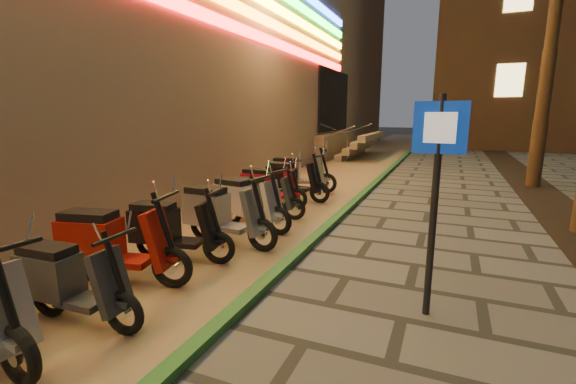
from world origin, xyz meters
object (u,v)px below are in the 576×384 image
at_px(scooter_13, 296,173).
at_px(scooter_5, 67,281).
at_px(pedestrian_sign, 436,177).
at_px(scooter_8, 219,213).
at_px(scooter_11, 266,186).
at_px(scooter_6, 110,243).
at_px(scooter_12, 290,179).
at_px(scooter_7, 170,229).
at_px(scooter_10, 260,195).
at_px(scooter_9, 244,201).

bearing_deg(scooter_13, scooter_5, -102.07).
xyz_separation_m(pedestrian_sign, scooter_8, (-3.42, 1.13, -1.01)).
height_order(pedestrian_sign, scooter_11, pedestrian_sign).
bearing_deg(pedestrian_sign, scooter_6, -167.87).
height_order(scooter_8, scooter_12, scooter_8).
distance_m(scooter_6, scooter_7, 0.97).
bearing_deg(scooter_10, scooter_8, -93.42).
xyz_separation_m(scooter_9, scooter_13, (-0.32, 3.57, 0.02)).
xyz_separation_m(scooter_5, scooter_6, (-0.35, 0.91, 0.08)).
bearing_deg(scooter_8, scooter_12, 97.39).
bearing_deg(scooter_11, scooter_5, -86.45).
distance_m(scooter_6, scooter_10, 3.69).
xyz_separation_m(pedestrian_sign, scooter_9, (-3.50, 2.12, -1.02)).
distance_m(scooter_7, scooter_8, 0.98).
height_order(scooter_10, scooter_13, scooter_13).
xyz_separation_m(scooter_10, scooter_13, (-0.27, 2.77, 0.07)).
height_order(pedestrian_sign, scooter_9, pedestrian_sign).
height_order(scooter_12, scooter_13, scooter_13).
distance_m(scooter_7, scooter_10, 2.72).
height_order(scooter_5, scooter_13, scooter_13).
bearing_deg(scooter_7, scooter_5, -95.62).
height_order(scooter_7, scooter_12, scooter_12).
relative_size(scooter_7, scooter_10, 1.03).
xyz_separation_m(scooter_11, scooter_13, (0.04, 1.82, 0.05)).
bearing_deg(scooter_9, scooter_6, -87.05).
xyz_separation_m(scooter_6, scooter_9, (0.38, 2.87, -0.01)).
xyz_separation_m(scooter_9, scooter_10, (-0.05, 0.80, -0.05)).
xyz_separation_m(scooter_5, scooter_9, (0.03, 3.77, 0.06)).
bearing_deg(scooter_13, scooter_11, -105.64).
xyz_separation_m(scooter_7, scooter_11, (-0.16, 3.66, 0.01)).
distance_m(pedestrian_sign, scooter_5, 4.05).
bearing_deg(scooter_9, pedestrian_sign, -20.65).
distance_m(scooter_6, scooter_13, 6.44).
bearing_deg(scooter_11, scooter_13, 88.80).
relative_size(scooter_12, scooter_13, 0.96).
xyz_separation_m(scooter_12, scooter_13, (-0.20, 0.90, 0.02)).
bearing_deg(scooter_10, scooter_9, -94.06).
xyz_separation_m(scooter_8, scooter_11, (-0.44, 2.73, -0.04)).
bearing_deg(scooter_13, scooter_8, -99.37).
bearing_deg(scooter_12, scooter_8, -80.68).
distance_m(scooter_6, scooter_11, 4.62).
bearing_deg(scooter_9, scooter_5, -79.89).
xyz_separation_m(scooter_5, scooter_13, (-0.29, 7.34, 0.08)).
distance_m(pedestrian_sign, scooter_8, 3.75).
bearing_deg(scooter_12, scooter_5, -82.92).
relative_size(pedestrian_sign, scooter_7, 1.47).
relative_size(pedestrian_sign, scooter_9, 1.37).
height_order(scooter_5, scooter_9, scooter_9).
relative_size(scooter_6, scooter_12, 1.02).
bearing_deg(scooter_10, scooter_7, -100.68).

